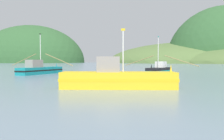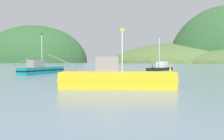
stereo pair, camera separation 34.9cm
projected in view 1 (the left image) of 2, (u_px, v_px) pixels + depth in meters
name	position (u px, v px, depth m)	size (l,w,h in m)	color
hill_mid_left	(193.00, 63.00, 246.92)	(184.81, 147.85, 44.67)	#516B38
hill_mid_right	(224.00, 63.00, 216.51)	(110.39, 88.31, 109.18)	#2D562D
hill_far_center	(32.00, 63.00, 261.57)	(121.68, 97.34, 85.79)	#2D562D
fishing_boat_yellow	(117.00, 78.00, 20.27)	(10.32, 2.46, 5.36)	gold
fishing_boat_black	(159.00, 70.00, 38.49)	(11.09, 7.05, 6.60)	black
fishing_boat_teal	(40.00, 69.00, 41.69)	(13.09, 10.63, 7.49)	#147F84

